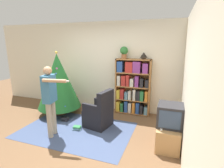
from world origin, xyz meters
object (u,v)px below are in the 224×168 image
at_px(bookshelf, 132,87).
at_px(table_lamp, 144,55).
at_px(potted_plant, 124,52).
at_px(christmas_tree, 58,81).
at_px(standing_person, 50,96).
at_px(armchair, 99,114).
at_px(television, 170,115).

height_order(bookshelf, table_lamp, table_lamp).
bearing_deg(potted_plant, bookshelf, -1.39).
height_order(bookshelf, christmas_tree, christmas_tree).
bearing_deg(christmas_tree, standing_person, -61.66).
bearing_deg(potted_plant, armchair, -105.59).
xyz_separation_m(christmas_tree, table_lamp, (2.22, 0.72, 0.71)).
relative_size(christmas_tree, standing_person, 1.16).
relative_size(armchair, potted_plant, 2.80).
xyz_separation_m(bookshelf, potted_plant, (-0.27, 0.01, 0.98)).
bearing_deg(potted_plant, table_lamp, -0.00).
relative_size(television, christmas_tree, 0.27).
distance_m(television, table_lamp, 1.89).
relative_size(bookshelf, christmas_tree, 0.88).
relative_size(christmas_tree, table_lamp, 8.93).
relative_size(christmas_tree, potted_plant, 5.43).
height_order(potted_plant, table_lamp, potted_plant).
distance_m(bookshelf, armchair, 1.29).
bearing_deg(armchair, potted_plant, 175.26).
bearing_deg(armchair, christmas_tree, -93.19).
height_order(christmas_tree, standing_person, christmas_tree).
bearing_deg(potted_plant, television, -46.26).
bearing_deg(standing_person, potted_plant, 138.76).
bearing_deg(television, potted_plant, 133.74).
xyz_separation_m(armchair, potted_plant, (0.30, 1.07, 1.44)).
bearing_deg(christmas_tree, armchair, -14.05).
relative_size(television, potted_plant, 1.45).
distance_m(bookshelf, potted_plant, 1.02).
height_order(standing_person, potted_plant, potted_plant).
bearing_deg(table_lamp, christmas_tree, -162.00).
bearing_deg(potted_plant, standing_person, -121.17).
bearing_deg(bookshelf, christmas_tree, -159.79).
bearing_deg(bookshelf, standing_person, -127.04).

